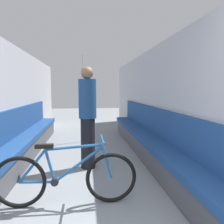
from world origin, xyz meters
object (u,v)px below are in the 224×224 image
(bench_seat_row_right, at_px, (149,141))
(grab_pole_near, at_px, (83,100))
(bicycle, at_px, (66,178))
(bench_seat_row_left, at_px, (20,145))
(passenger_standing, at_px, (88,116))

(bench_seat_row_right, xyz_separation_m, grab_pole_near, (-1.31, 1.49, 0.76))
(bench_seat_row_right, xyz_separation_m, bicycle, (-1.49, -1.67, 0.01))
(bench_seat_row_left, distance_m, grab_pole_near, 2.04)
(bench_seat_row_left, bearing_deg, bench_seat_row_right, 0.00)
(bicycle, bearing_deg, bench_seat_row_right, 34.43)
(grab_pole_near, bearing_deg, passenger_standing, -87.35)
(bench_seat_row_left, relative_size, passenger_standing, 3.26)
(bench_seat_row_right, xyz_separation_m, passenger_standing, (-1.22, -0.45, 0.58))
(bicycle, height_order, passenger_standing, passenger_standing)
(bench_seat_row_right, bearing_deg, bicycle, -131.74)
(grab_pole_near, bearing_deg, bench_seat_row_left, -128.11)
(bench_seat_row_right, relative_size, passenger_standing, 3.26)
(bench_seat_row_right, height_order, grab_pole_near, grab_pole_near)
(grab_pole_near, relative_size, passenger_standing, 1.28)
(grab_pole_near, bearing_deg, bench_seat_row_right, -48.68)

